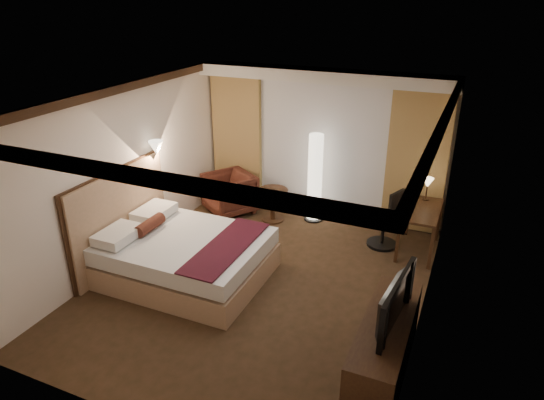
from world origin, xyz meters
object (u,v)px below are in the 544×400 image
at_px(armchair, 229,191).
at_px(office_chair, 384,217).
at_px(bed, 187,257).
at_px(side_table, 273,205).
at_px(desk, 419,230).
at_px(television, 387,296).
at_px(floor_lamp, 315,178).
at_px(dresser, 384,347).

xyz_separation_m(armchair, office_chair, (2.95, -0.14, 0.09)).
bearing_deg(bed, side_table, 79.96).
height_order(desk, television, television).
height_order(floor_lamp, desk, floor_lamp).
bearing_deg(desk, side_table, 177.87).
relative_size(desk, office_chair, 1.07).
height_order(side_table, office_chair, office_chair).
xyz_separation_m(floor_lamp, desk, (1.94, -0.43, -0.45)).
xyz_separation_m(bed, office_chair, (2.45, 2.12, 0.19)).
relative_size(armchair, office_chair, 0.82).
xyz_separation_m(bed, television, (3.03, -0.80, 0.68)).
bearing_deg(floor_lamp, armchair, -168.01).
bearing_deg(dresser, television, 180.00).
xyz_separation_m(armchair, floor_lamp, (1.58, 0.33, 0.40)).
xyz_separation_m(side_table, office_chair, (2.05, -0.15, 0.21)).
bearing_deg(television, bed, 81.45).
height_order(side_table, dresser, dresser).
bearing_deg(office_chair, television, -56.75).
distance_m(armchair, floor_lamp, 1.66).
bearing_deg(bed, office_chair, 40.81).
relative_size(side_table, television, 0.55).
distance_m(desk, office_chair, 0.58).
relative_size(office_chair, television, 0.94).
bearing_deg(floor_lamp, desk, -12.51).
xyz_separation_m(desk, office_chair, (-0.56, -0.05, 0.14)).
bearing_deg(floor_lamp, dresser, -59.65).
bearing_deg(armchair, bed, -43.84).
bearing_deg(armchair, dresser, -6.92).
bearing_deg(bed, television, -14.70).
relative_size(bed, office_chair, 2.18).
relative_size(dresser, television, 1.62).
distance_m(side_table, desk, 2.62).
xyz_separation_m(office_chair, dresser, (0.61, -2.91, -0.17)).
bearing_deg(armchair, office_chair, 30.90).
bearing_deg(office_chair, bed, -117.26).
distance_m(side_table, office_chair, 2.07).
relative_size(armchair, side_table, 1.40).
distance_m(bed, armchair, 2.32).
distance_m(bed, floor_lamp, 2.85).
distance_m(floor_lamp, dresser, 3.96).
relative_size(bed, television, 2.06).
distance_m(bed, side_table, 2.30).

